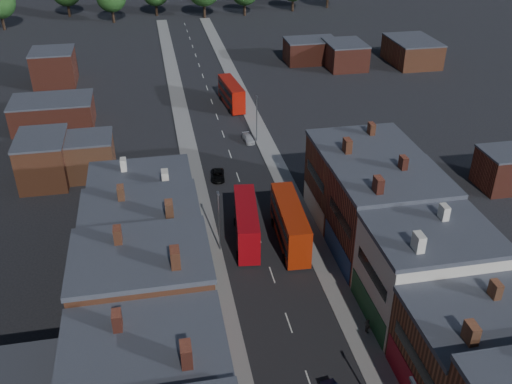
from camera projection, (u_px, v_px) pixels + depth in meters
name	position (u px, v px, depth m)	size (l,w,h in m)	color
pavement_west	(194.00, 174.00, 86.40)	(3.00, 200.00, 0.12)	gray
pavement_east	(277.00, 167.00, 88.54)	(3.00, 200.00, 0.12)	gray
lamp_post_2	(219.00, 217.00, 67.28)	(0.25, 0.70, 8.12)	slate
lamp_post_3	(257.00, 115.00, 94.50)	(0.25, 0.70, 8.12)	slate
bus_0	(247.00, 223.00, 70.04)	(3.89, 11.59, 4.91)	#AC0911
bus_1	(290.00, 223.00, 69.61)	(3.51, 12.26, 5.24)	#B5280A
bus_2	(231.00, 94.00, 109.53)	(3.67, 11.34, 4.81)	#991006
car_2	(218.00, 175.00, 85.06)	(1.90, 4.12, 1.14)	black
car_3	(248.00, 139.00, 96.49)	(1.52, 3.73, 1.08)	silver
ped_3	(367.00, 326.00, 56.81)	(0.97, 0.44, 1.66)	#555049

